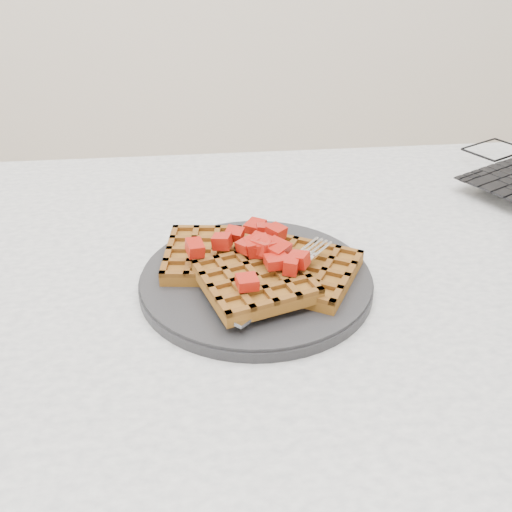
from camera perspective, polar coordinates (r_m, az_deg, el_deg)
name	(u,v)px	position (r m, az deg, el deg)	size (l,w,h in m)	color
table	(308,345)	(0.75, 5.27, -8.81)	(1.20, 0.80, 0.75)	silver
plate	(256,280)	(0.65, 0.00, -2.41)	(0.27, 0.27, 0.02)	black
waffles	(257,267)	(0.64, 0.05, -1.15)	(0.24, 0.21, 0.03)	#8E581E
strawberry_pile	(256,245)	(0.63, 0.00, 1.09)	(0.15, 0.15, 0.02)	#8C0500
fork	(290,283)	(0.62, 3.40, -2.72)	(0.02, 0.18, 0.02)	silver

